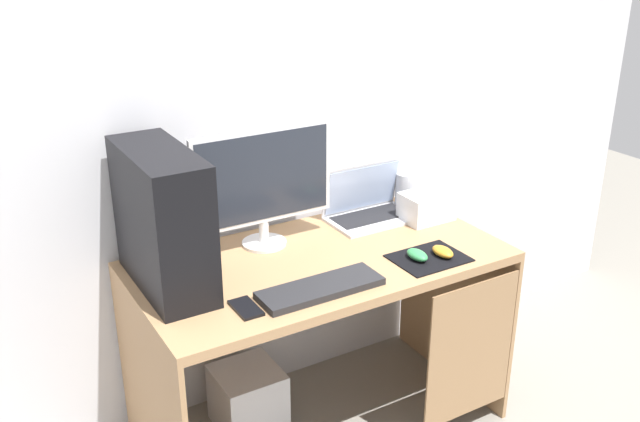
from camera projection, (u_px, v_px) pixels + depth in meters
wall_back at (268, 81)px, 2.64m from camera, size 4.00×0.05×2.60m
desk at (325, 296)px, 2.61m from camera, size 1.33×0.69×0.74m
pc_tower at (163, 220)px, 2.28m from camera, size 0.19×0.48×0.46m
monitor at (263, 183)px, 2.55m from camera, size 0.54×0.17×0.45m
laptop at (369, 207)px, 2.87m from camera, size 0.35×0.22×0.22m
speaker at (407, 189)px, 2.98m from camera, size 0.10×0.10×0.15m
projector at (427, 206)px, 2.85m from camera, size 0.20×0.14×0.11m
keyboard at (321, 288)px, 2.32m from camera, size 0.42×0.14×0.02m
mousepad at (429, 258)px, 2.54m from camera, size 0.26×0.20×0.00m
mouse_left at (417, 255)px, 2.52m from camera, size 0.06×0.10×0.03m
mouse_right at (443, 252)px, 2.55m from camera, size 0.06×0.10×0.03m
cell_phone at (246, 308)px, 2.21m from camera, size 0.07×0.13×0.01m
subwoofer at (248, 398)px, 2.79m from camera, size 0.25×0.25×0.25m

